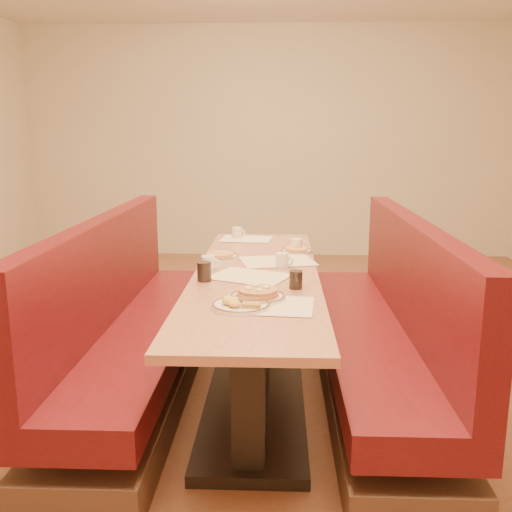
{
  "coord_description": "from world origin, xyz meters",
  "views": [
    {
      "loc": [
        0.13,
        -3.15,
        1.53
      ],
      "look_at": [
        0.0,
        -0.02,
        0.85
      ],
      "focal_mm": 40.0,
      "sensor_mm": 36.0,
      "label": 1
    }
  ],
  "objects_px": {
    "booth_right": "(382,339)",
    "coffee_mug_a": "(283,260)",
    "diner_table": "(256,335)",
    "soda_tumbler_near": "(204,272)",
    "booth_left": "(132,335)",
    "soda_tumbler_mid": "(296,280)",
    "pancake_plate": "(258,295)",
    "coffee_mug_b": "(209,263)",
    "coffee_mug_d": "(237,233)",
    "coffee_mug_c": "(297,245)",
    "eggs_plate": "(240,304)"
  },
  "relations": [
    {
      "from": "booth_left",
      "to": "soda_tumbler_mid",
      "type": "height_order",
      "value": "booth_left"
    },
    {
      "from": "eggs_plate",
      "to": "coffee_mug_d",
      "type": "relative_size",
      "value": 2.56
    },
    {
      "from": "coffee_mug_c",
      "to": "coffee_mug_d",
      "type": "bearing_deg",
      "value": 126.93
    },
    {
      "from": "booth_left",
      "to": "soda_tumbler_mid",
      "type": "distance_m",
      "value": 1.09
    },
    {
      "from": "pancake_plate",
      "to": "coffee_mug_c",
      "type": "distance_m",
      "value": 1.16
    },
    {
      "from": "soda_tumbler_near",
      "to": "coffee_mug_a",
      "type": "bearing_deg",
      "value": 38.91
    },
    {
      "from": "coffee_mug_b",
      "to": "coffee_mug_d",
      "type": "bearing_deg",
      "value": 98.02
    },
    {
      "from": "diner_table",
      "to": "pancake_plate",
      "type": "xyz_separation_m",
      "value": [
        0.03,
        -0.53,
        0.4
      ]
    },
    {
      "from": "diner_table",
      "to": "booth_right",
      "type": "relative_size",
      "value": 1.0
    },
    {
      "from": "diner_table",
      "to": "soda_tumbler_near",
      "type": "distance_m",
      "value": 0.54
    },
    {
      "from": "pancake_plate",
      "to": "soda_tumbler_mid",
      "type": "height_order",
      "value": "soda_tumbler_mid"
    },
    {
      "from": "diner_table",
      "to": "soda_tumbler_near",
      "type": "height_order",
      "value": "soda_tumbler_near"
    },
    {
      "from": "diner_table",
      "to": "coffee_mug_c",
      "type": "bearing_deg",
      "value": 67.97
    },
    {
      "from": "diner_table",
      "to": "booth_right",
      "type": "bearing_deg",
      "value": 0.0
    },
    {
      "from": "diner_table",
      "to": "coffee_mug_c",
      "type": "xyz_separation_m",
      "value": [
        0.25,
        0.61,
        0.42
      ]
    },
    {
      "from": "soda_tumbler_mid",
      "to": "coffee_mug_b",
      "type": "bearing_deg",
      "value": 142.58
    },
    {
      "from": "diner_table",
      "to": "pancake_plate",
      "type": "distance_m",
      "value": 0.66
    },
    {
      "from": "coffee_mug_b",
      "to": "soda_tumbler_mid",
      "type": "bearing_deg",
      "value": -24.48
    },
    {
      "from": "booth_left",
      "to": "pancake_plate",
      "type": "xyz_separation_m",
      "value": [
        0.76,
        -0.53,
        0.41
      ]
    },
    {
      "from": "diner_table",
      "to": "soda_tumbler_mid",
      "type": "xyz_separation_m",
      "value": [
        0.22,
        -0.33,
        0.42
      ]
    },
    {
      "from": "pancake_plate",
      "to": "coffee_mug_d",
      "type": "bearing_deg",
      "value": 97.67
    },
    {
      "from": "booth_right",
      "to": "soda_tumbler_near",
      "type": "relative_size",
      "value": 23.94
    },
    {
      "from": "soda_tumbler_near",
      "to": "coffee_mug_d",
      "type": "bearing_deg",
      "value": 86.33
    },
    {
      "from": "coffee_mug_d",
      "to": "coffee_mug_c",
      "type": "bearing_deg",
      "value": -30.05
    },
    {
      "from": "coffee_mug_b",
      "to": "coffee_mug_c",
      "type": "relative_size",
      "value": 1.02
    },
    {
      "from": "coffee_mug_a",
      "to": "soda_tumbler_mid",
      "type": "bearing_deg",
      "value": -58.43
    },
    {
      "from": "booth_right",
      "to": "coffee_mug_a",
      "type": "xyz_separation_m",
      "value": [
        -0.58,
        0.14,
        0.43
      ]
    },
    {
      "from": "soda_tumbler_near",
      "to": "soda_tumbler_mid",
      "type": "distance_m",
      "value": 0.5
    },
    {
      "from": "booth_right",
      "to": "coffee_mug_b",
      "type": "height_order",
      "value": "booth_right"
    },
    {
      "from": "coffee_mug_d",
      "to": "coffee_mug_a",
      "type": "bearing_deg",
      "value": -53.36
    },
    {
      "from": "coffee_mug_a",
      "to": "booth_right",
      "type": "bearing_deg",
      "value": 10.39
    },
    {
      "from": "booth_right",
      "to": "coffee_mug_a",
      "type": "relative_size",
      "value": 23.14
    },
    {
      "from": "coffee_mug_b",
      "to": "coffee_mug_c",
      "type": "bearing_deg",
      "value": 60.28
    },
    {
      "from": "booth_right",
      "to": "coffee_mug_b",
      "type": "xyz_separation_m",
      "value": [
        -1.01,
        0.04,
        0.43
      ]
    },
    {
      "from": "coffee_mug_a",
      "to": "pancake_plate",
      "type": "bearing_deg",
      "value": -76.55
    },
    {
      "from": "diner_table",
      "to": "booth_left",
      "type": "height_order",
      "value": "booth_left"
    },
    {
      "from": "diner_table",
      "to": "booth_right",
      "type": "xyz_separation_m",
      "value": [
        0.73,
        0.0,
        -0.01
      ]
    },
    {
      "from": "coffee_mug_b",
      "to": "soda_tumbler_mid",
      "type": "relative_size",
      "value": 1.19
    },
    {
      "from": "booth_right",
      "to": "soda_tumbler_mid",
      "type": "relative_size",
      "value": 26.67
    },
    {
      "from": "diner_table",
      "to": "coffee_mug_a",
      "type": "relative_size",
      "value": 23.14
    },
    {
      "from": "pancake_plate",
      "to": "coffee_mug_d",
      "type": "height_order",
      "value": "coffee_mug_d"
    },
    {
      "from": "soda_tumbler_mid",
      "to": "coffee_mug_d",
      "type": "bearing_deg",
      "value": 105.97
    },
    {
      "from": "soda_tumbler_mid",
      "to": "coffee_mug_a",
      "type": "bearing_deg",
      "value": 97.72
    },
    {
      "from": "booth_left",
      "to": "soda_tumbler_near",
      "type": "xyz_separation_m",
      "value": [
        0.46,
        -0.2,
        0.44
      ]
    },
    {
      "from": "booth_left",
      "to": "coffee_mug_a",
      "type": "xyz_separation_m",
      "value": [
        0.88,
        0.14,
        0.43
      ]
    },
    {
      "from": "booth_right",
      "to": "soda_tumbler_near",
      "type": "distance_m",
      "value": 1.11
    },
    {
      "from": "soda_tumbler_mid",
      "to": "booth_right",
      "type": "bearing_deg",
      "value": 32.82
    },
    {
      "from": "coffee_mug_d",
      "to": "soda_tumbler_near",
      "type": "relative_size",
      "value": 1.01
    },
    {
      "from": "coffee_mug_d",
      "to": "soda_tumbler_mid",
      "type": "height_order",
      "value": "soda_tumbler_mid"
    },
    {
      "from": "diner_table",
      "to": "coffee_mug_b",
      "type": "relative_size",
      "value": 22.5
    }
  ]
}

